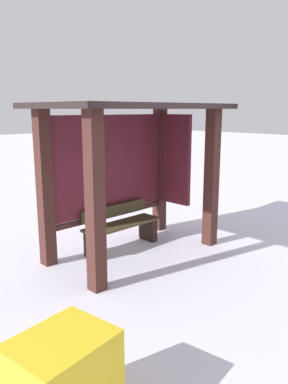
# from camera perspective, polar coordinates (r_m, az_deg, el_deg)

# --- Properties ---
(ground_plane) EXTENTS (60.00, 60.00, 0.00)m
(ground_plane) POSITION_cam_1_polar(r_m,az_deg,el_deg) (6.30, -1.42, -9.10)
(ground_plane) COLOR white
(bus_shelter) EXTENTS (2.99, 1.73, 2.38)m
(bus_shelter) POSITION_cam_1_polar(r_m,az_deg,el_deg) (6.09, -2.01, 6.36)
(bus_shelter) COLOR #40201B
(bus_shelter) RESTS_ON ground
(bench_left_inside) EXTENTS (1.42, 0.41, 0.72)m
(bench_left_inside) POSITION_cam_1_polar(r_m,az_deg,el_deg) (6.41, -3.45, -5.48)
(bench_left_inside) COLOR #463C24
(bench_left_inside) RESTS_ON ground
(grit_bin) EXTENTS (0.77, 0.65, 0.74)m
(grit_bin) POSITION_cam_1_polar(r_m,az_deg,el_deg) (3.11, -11.99, -26.33)
(grit_bin) COLOR yellow
(grit_bin) RESTS_ON ground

